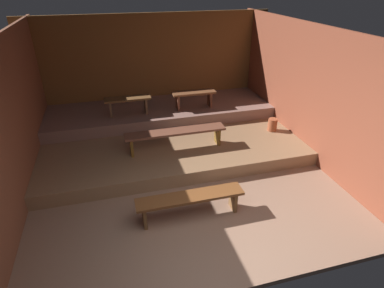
% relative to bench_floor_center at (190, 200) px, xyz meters
% --- Properties ---
extents(ground, '(6.19, 6.13, 0.08)m').
position_rel_bench_floor_center_xyz_m(ground, '(0.16, 1.60, -0.37)').
color(ground, '#8C6955').
extents(wall_back, '(6.19, 0.06, 2.62)m').
position_rel_bench_floor_center_xyz_m(wall_back, '(0.16, 4.30, 0.98)').
color(wall_back, brown).
rests_on(wall_back, ground).
extents(wall_left, '(0.06, 6.13, 2.62)m').
position_rel_bench_floor_center_xyz_m(wall_left, '(-2.56, 1.60, 0.98)').
color(wall_left, brown).
rests_on(wall_left, ground).
extents(wall_right, '(0.06, 6.13, 2.62)m').
position_rel_bench_floor_center_xyz_m(wall_right, '(2.89, 1.60, 0.98)').
color(wall_right, brown).
rests_on(wall_right, ground).
extents(platform_lower, '(5.39, 3.47, 0.27)m').
position_rel_bench_floor_center_xyz_m(platform_lower, '(0.16, 2.53, -0.19)').
color(platform_lower, '#8C6849').
rests_on(platform_lower, ground).
extents(platform_middle, '(5.39, 1.63, 0.27)m').
position_rel_bench_floor_center_xyz_m(platform_middle, '(0.16, 3.45, 0.08)').
color(platform_middle, '#846156').
rests_on(platform_middle, platform_lower).
extents(bench_floor_center, '(1.69, 0.31, 0.41)m').
position_rel_bench_floor_center_xyz_m(bench_floor_center, '(0.00, 0.00, 0.00)').
color(bench_floor_center, brown).
rests_on(bench_floor_center, ground).
extents(bench_lower_center, '(2.02, 0.31, 0.41)m').
position_rel_bench_floor_center_xyz_m(bench_lower_center, '(0.17, 1.75, 0.28)').
color(bench_lower_center, brown).
rests_on(bench_lower_center, platform_lower).
extents(bench_middle_left, '(1.04, 0.31, 0.41)m').
position_rel_bench_floor_center_xyz_m(bench_middle_left, '(-0.62, 3.17, 0.52)').
color(bench_middle_left, brown).
rests_on(bench_middle_left, platform_middle).
extents(bench_middle_right, '(1.04, 0.31, 0.41)m').
position_rel_bench_floor_center_xyz_m(bench_middle_right, '(0.95, 3.17, 0.52)').
color(bench_middle_right, brown).
rests_on(bench_middle_right, platform_middle).
extents(pail_lower, '(0.21, 0.21, 0.28)m').
position_rel_bench_floor_center_xyz_m(pail_lower, '(2.47, 2.00, 0.08)').
color(pail_lower, '#9E4C2D').
rests_on(pail_lower, platform_lower).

